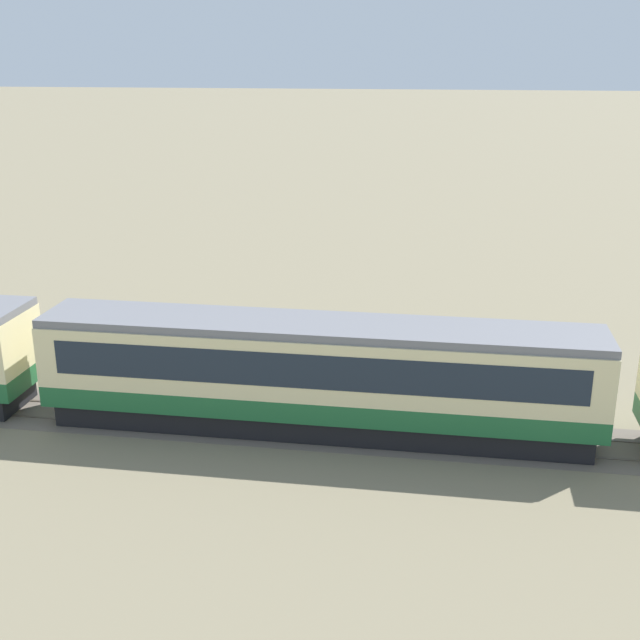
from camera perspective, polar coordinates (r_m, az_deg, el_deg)
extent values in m
cube|color=#1E6033|center=(30.16, -0.18, -5.55)|extent=(20.69, 3.07, 0.80)
cube|color=beige|center=(29.57, -0.19, -2.82)|extent=(20.69, 3.07, 2.29)
cube|color=#192330|center=(29.53, -0.19, -2.61)|extent=(19.03, 3.11, 1.28)
cube|color=slate|center=(29.12, -0.19, -0.44)|extent=(20.69, 2.88, 0.30)
cube|color=black|center=(30.52, -0.18, -6.99)|extent=(19.86, 2.64, 0.88)
cylinder|color=black|center=(29.66, 12.86, -8.31)|extent=(0.90, 0.18, 0.90)
cylinder|color=black|center=(30.95, 12.71, -7.12)|extent=(0.90, 0.18, 0.90)
cylinder|color=black|center=(31.62, -12.79, -6.56)|extent=(0.90, 0.18, 0.90)
cylinder|color=black|center=(32.83, -11.88, -5.53)|extent=(0.90, 0.18, 0.90)
cube|color=#665B51|center=(30.46, 4.53, -8.06)|extent=(144.66, 3.60, 0.01)
cube|color=#4C4238|center=(29.81, 4.42, -8.65)|extent=(144.66, 0.12, 0.04)
cube|color=#4C4238|center=(31.09, 4.64, -7.45)|extent=(144.66, 0.12, 0.04)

